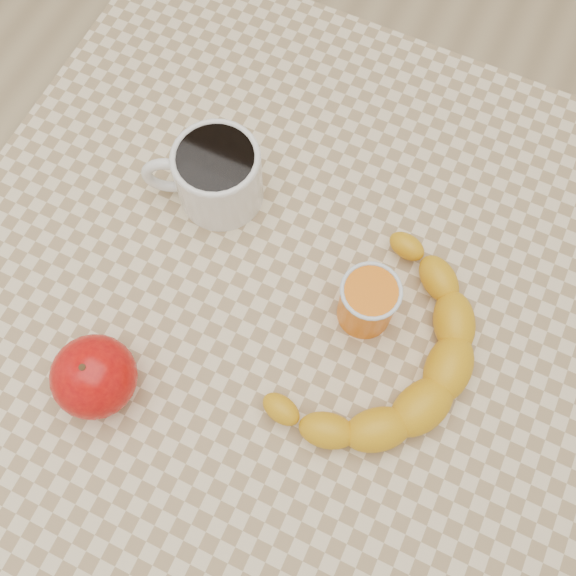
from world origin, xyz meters
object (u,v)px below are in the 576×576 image
at_px(table, 288,318).
at_px(banana, 380,354).
at_px(orange_juice_glass, 368,302).
at_px(apple, 94,377).
at_px(coffee_mug, 216,174).

distance_m(table, banana, 0.16).
relative_size(table, banana, 2.18).
height_order(orange_juice_glass, banana, orange_juice_glass).
bearing_deg(apple, table, 52.92).
bearing_deg(coffee_mug, apple, -91.26).
relative_size(coffee_mug, apple, 1.59).
height_order(coffee_mug, banana, coffee_mug).
bearing_deg(table, orange_juice_glass, 9.98).
xyz_separation_m(table, banana, (0.12, -0.03, 0.11)).
height_order(coffee_mug, orange_juice_glass, coffee_mug).
relative_size(orange_juice_glass, banana, 0.20).
bearing_deg(orange_juice_glass, apple, -138.83).
distance_m(coffee_mug, orange_juice_glass, 0.22).
xyz_separation_m(coffee_mug, orange_juice_glass, (0.21, -0.07, -0.01)).
bearing_deg(orange_juice_glass, banana, -52.16).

